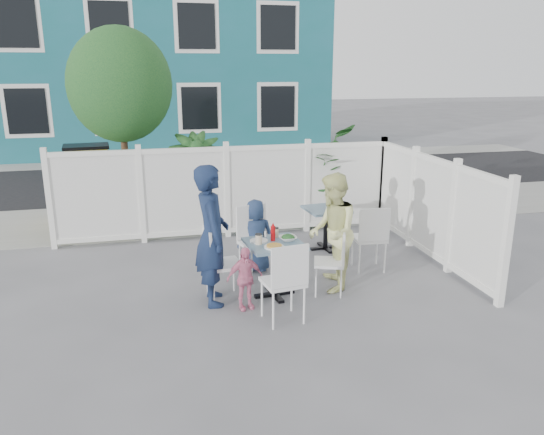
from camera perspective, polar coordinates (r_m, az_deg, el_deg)
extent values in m
plane|color=slate|center=(7.23, -2.68, -7.83)|extent=(80.00, 80.00, 0.00)
cube|color=gray|center=(10.77, -6.37, 0.22)|extent=(24.00, 2.60, 0.01)
cube|color=black|center=(14.36, -8.17, 4.12)|extent=(24.00, 5.00, 0.01)
cube|color=gray|center=(17.39, -9.11, 6.16)|extent=(24.00, 1.60, 0.01)
cube|color=#176067|center=(20.52, -11.68, 15.92)|extent=(11.00, 6.00, 6.00)
cube|color=black|center=(17.67, -19.36, 10.84)|extent=(1.20, 0.04, 1.40)
cube|color=black|center=(17.71, -6.15, 11.65)|extent=(1.20, 0.04, 1.40)
cube|color=black|center=(17.66, -20.15, 18.92)|extent=(1.20, 0.04, 1.40)
cube|color=black|center=(17.70, -6.41, 19.74)|extent=(1.20, 0.04, 1.40)
cube|color=white|center=(9.24, -4.86, 2.82)|extent=(5.80, 0.04, 1.40)
cube|color=white|center=(9.10, -4.97, 7.36)|extent=(5.86, 0.08, 0.08)
cube|color=white|center=(9.44, -4.75, -1.67)|extent=(5.86, 0.08, 0.12)
cube|color=white|center=(8.50, 16.76, 1.03)|extent=(0.04, 3.60, 1.40)
cube|color=white|center=(8.35, 17.16, 5.94)|extent=(0.08, 3.66, 0.08)
cube|color=white|center=(8.72, 16.36, -3.80)|extent=(0.08, 3.66, 0.12)
cylinder|color=#382316|center=(9.97, -15.44, 5.50)|extent=(0.12, 0.12, 2.40)
ellipsoid|color=#14401E|center=(9.82, -16.06, 13.55)|extent=(1.80, 1.62, 1.98)
cube|color=gold|center=(10.80, -19.02, 3.34)|extent=(0.81, 0.62, 1.42)
imported|color=#14401E|center=(9.85, -8.39, 3.90)|extent=(1.09, 1.09, 1.76)
imported|color=#14401E|center=(10.17, 4.42, 4.63)|extent=(2.11, 2.17, 1.84)
cube|color=#405576|center=(6.81, 0.27, -2.86)|extent=(0.77, 0.77, 0.04)
cylinder|color=black|center=(6.93, 0.27, -5.66)|extent=(0.08, 0.08, 0.68)
cube|color=black|center=(7.07, 0.26, -8.21)|extent=(0.55, 0.14, 0.04)
cube|color=black|center=(7.07, 0.26, -8.21)|extent=(0.14, 0.55, 0.04)
cube|color=#405576|center=(8.64, 5.86, 0.88)|extent=(0.72, 0.72, 0.04)
cylinder|color=black|center=(8.73, 5.80, -1.26)|extent=(0.08, 0.08, 0.64)
cube|color=black|center=(8.83, 5.74, -3.24)|extent=(0.52, 0.12, 0.04)
cube|color=black|center=(8.83, 5.74, -3.24)|extent=(0.12, 0.52, 0.04)
cube|color=white|center=(6.83, -5.22, -5.03)|extent=(0.46, 0.48, 0.04)
cube|color=white|center=(6.70, -6.95, -3.11)|extent=(0.07, 0.44, 0.47)
cylinder|color=white|center=(7.13, -4.13, -6.14)|extent=(0.03, 0.03, 0.47)
cylinder|color=white|center=(6.79, -3.31, -7.29)|extent=(0.03, 0.03, 0.47)
cylinder|color=white|center=(7.05, -6.96, -6.46)|extent=(0.03, 0.03, 0.47)
cylinder|color=white|center=(6.71, -6.28, -7.64)|extent=(0.03, 0.03, 0.47)
cube|color=white|center=(7.03, 6.11, -4.83)|extent=(0.48, 0.49, 0.04)
cube|color=white|center=(6.96, 7.65, -3.04)|extent=(0.15, 0.39, 0.43)
cylinder|color=white|center=(6.95, 4.75, -6.95)|extent=(0.02, 0.02, 0.43)
cylinder|color=white|center=(7.27, 4.76, -5.90)|extent=(0.02, 0.02, 0.43)
cylinder|color=white|center=(6.96, 7.43, -7.00)|extent=(0.02, 0.02, 0.43)
cylinder|color=white|center=(7.28, 7.31, -5.95)|extent=(0.02, 0.02, 0.43)
cube|color=white|center=(7.50, -1.51, -2.85)|extent=(0.56, 0.55, 0.04)
cube|color=white|center=(7.60, -2.26, -0.44)|extent=(0.45, 0.16, 0.49)
cylinder|color=white|center=(7.52, 0.50, -4.79)|extent=(0.03, 0.03, 0.49)
cylinder|color=white|center=(7.35, -2.19, -5.32)|extent=(0.03, 0.03, 0.49)
cylinder|color=white|center=(7.83, -0.85, -3.95)|extent=(0.03, 0.03, 0.49)
cylinder|color=white|center=(7.66, -3.47, -4.43)|extent=(0.03, 0.03, 0.49)
cube|color=white|center=(6.24, 1.17, -6.96)|extent=(0.51, 0.49, 0.04)
cube|color=white|center=(5.96, 1.95, -5.29)|extent=(0.45, 0.10, 0.48)
cylinder|color=white|center=(6.42, -1.09, -8.61)|extent=(0.03, 0.03, 0.48)
cylinder|color=white|center=(6.56, 2.12, -8.09)|extent=(0.03, 0.03, 0.48)
cylinder|color=white|center=(6.12, 0.13, -9.94)|extent=(0.03, 0.03, 0.48)
cylinder|color=white|center=(6.25, 3.48, -9.35)|extent=(0.03, 0.03, 0.48)
cube|color=white|center=(7.91, 10.41, -2.22)|extent=(0.48, 0.46, 0.04)
cube|color=white|center=(7.65, 10.97, -0.79)|extent=(0.45, 0.07, 0.48)
cylinder|color=white|center=(8.10, 8.63, -3.50)|extent=(0.03, 0.03, 0.48)
cylinder|color=white|center=(8.21, 11.21, -3.35)|extent=(0.03, 0.03, 0.48)
cylinder|color=white|center=(7.77, 9.38, -4.38)|extent=(0.03, 0.03, 0.48)
cylinder|color=white|center=(7.89, 12.05, -4.21)|extent=(0.03, 0.03, 0.48)
imported|color=#152241|center=(6.62, -6.49, -1.93)|extent=(0.43, 0.65, 1.78)
imported|color=#CED543|center=(7.06, 6.49, -1.62)|extent=(0.79, 0.90, 1.59)
imported|color=navy|center=(7.71, -1.78, -1.98)|extent=(0.53, 0.35, 1.08)
imported|color=pink|center=(6.57, -2.95, -6.55)|extent=(0.50, 0.28, 0.80)
cylinder|color=white|center=(6.62, 0.24, -3.17)|extent=(0.26, 0.26, 0.02)
cylinder|color=white|center=(6.84, -1.43, -2.52)|extent=(0.24, 0.24, 0.02)
imported|color=white|center=(6.87, 1.73, -2.26)|extent=(0.23, 0.23, 0.06)
cylinder|color=beige|center=(6.72, -1.45, -2.38)|extent=(0.08, 0.08, 0.13)
cylinder|color=beige|center=(7.00, 0.38, -1.65)|extent=(0.08, 0.08, 0.12)
cylinder|color=#A8080C|center=(6.85, 0.11, -1.72)|extent=(0.06, 0.06, 0.19)
cylinder|color=white|center=(7.01, -0.72, -1.82)|extent=(0.03, 0.03, 0.07)
cylinder|color=black|center=(7.02, -0.83, -1.82)|extent=(0.03, 0.03, 0.07)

